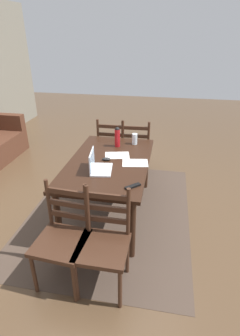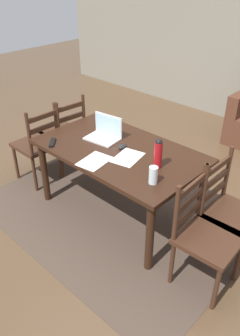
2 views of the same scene
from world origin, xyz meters
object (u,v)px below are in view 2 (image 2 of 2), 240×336
at_px(drinking_glass, 153,175).
at_px(water_bottle, 158,153).
at_px(laptop, 105,133).
at_px(computer_mouse, 122,146).
at_px(chair_left_far, 64,134).
at_px(tv_remote, 52,143).
at_px(chair_left_near, 38,145).
at_px(dining_table, 119,157).
at_px(chair_right_near, 205,236).
at_px(chair_right_far, 229,213).

bearing_deg(drinking_glass, water_bottle, 119.92).
bearing_deg(laptop, computer_mouse, -7.65).
bearing_deg(chair_left_far, water_bottle, -7.26).
distance_m(chair_left_far, tv_remote, 0.82).
distance_m(drinking_glass, computer_mouse, 0.63).
bearing_deg(computer_mouse, chair_left_near, -176.06).
bearing_deg(drinking_glass, dining_table, 158.86).
bearing_deg(drinking_glass, computer_mouse, 155.57).
height_order(dining_table, computer_mouse, computer_mouse).
xyz_separation_m(dining_table, chair_left_far, (-1.08, 0.18, -0.18)).
bearing_deg(tv_remote, chair_right_near, -38.02).
relative_size(chair_right_far, tv_remote, 5.59).
height_order(chair_left_near, laptop, laptop).
bearing_deg(chair_right_far, tv_remote, -161.26).
height_order(chair_right_far, computer_mouse, chair_right_far).
xyz_separation_m(dining_table, chair_right_far, (1.08, 0.19, -0.18)).
relative_size(chair_left_near, laptop, 2.74).
height_order(dining_table, drinking_glass, drinking_glass).
height_order(chair_left_far, chair_right_near, same).
bearing_deg(chair_right_far, computer_mouse, -171.90).
distance_m(chair_right_near, tv_remote, 1.65).
height_order(chair_left_far, water_bottle, water_bottle).
bearing_deg(drinking_glass, laptop, 160.57).
relative_size(chair_right_near, computer_mouse, 9.50).
relative_size(chair_left_near, computer_mouse, 9.50).
bearing_deg(tv_remote, drinking_glass, -37.23).
bearing_deg(chair_right_near, chair_left_near, 179.95).
relative_size(dining_table, chair_left_far, 1.66).
xyz_separation_m(water_bottle, tv_remote, (-1.00, -0.35, -0.13)).
relative_size(dining_table, computer_mouse, 15.78).
distance_m(laptop, water_bottle, 0.73).
bearing_deg(tv_remote, laptop, 12.75).
distance_m(chair_left_far, drinking_glass, 1.75).
xyz_separation_m(dining_table, drinking_glass, (0.59, -0.23, 0.16)).
bearing_deg(chair_right_near, computer_mouse, 168.13).
bearing_deg(chair_right_near, water_bottle, 163.95).
relative_size(dining_table, drinking_glass, 10.73).
height_order(chair_left_near, chair_right_near, same).
height_order(chair_left_near, chair_right_far, same).
height_order(dining_table, chair_left_far, chair_left_far).
xyz_separation_m(dining_table, tv_remote, (-0.54, -0.36, 0.10)).
distance_m(chair_left_far, chair_right_near, 2.19).
distance_m(chair_right_far, tv_remote, 1.73).
distance_m(chair_left_near, chair_right_near, 2.16).
relative_size(chair_right_far, computer_mouse, 9.50).
height_order(chair_left_near, computer_mouse, chair_left_near).
bearing_deg(laptop, drinking_glass, -19.43).
height_order(chair_right_near, laptop, laptop).
relative_size(chair_left_far, water_bottle, 3.55).
xyz_separation_m(chair_left_far, computer_mouse, (1.09, -0.15, 0.29)).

